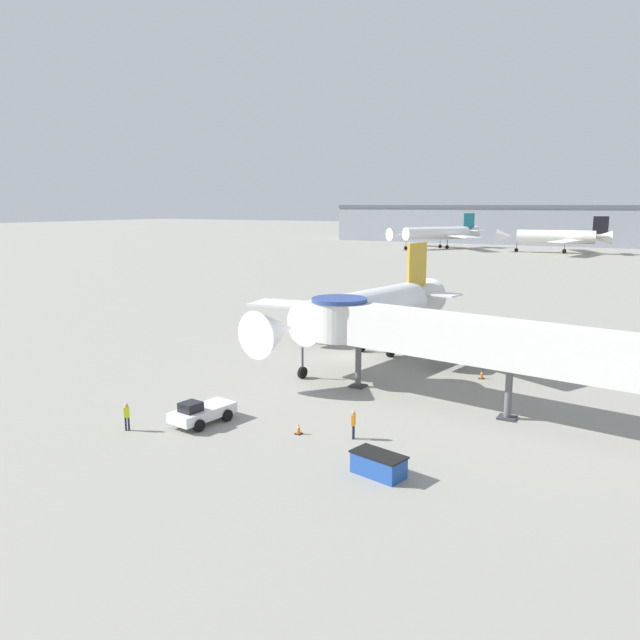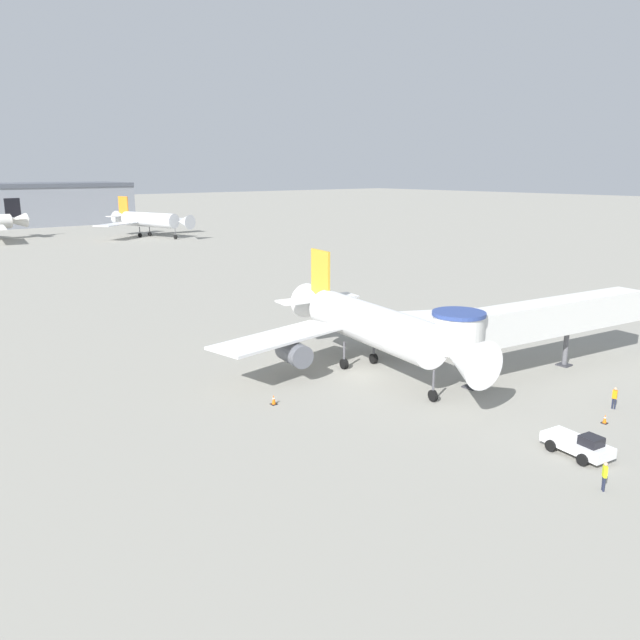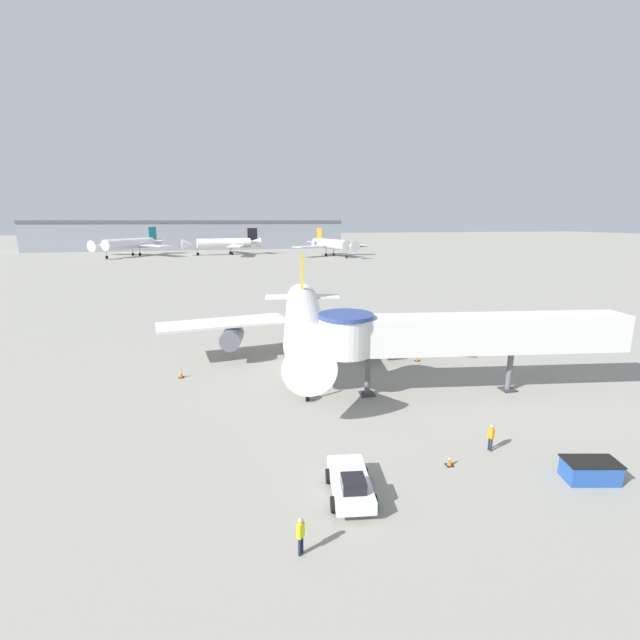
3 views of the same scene
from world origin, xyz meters
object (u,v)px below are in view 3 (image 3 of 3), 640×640
main_airplane (304,321)px  background_jet_black_tail (226,243)px  pushback_tug_white (351,484)px  jet_bridge (454,334)px  traffic_cone_starboard_wing (417,358)px  traffic_cone_port_wing (181,374)px  service_container_blue (590,470)px  traffic_cone_apron_front (450,460)px  ground_crew_marshaller (301,534)px  background_jet_orange_tail (332,244)px  ground_crew_wing_walker (491,436)px  background_jet_teal_tail (131,244)px

main_airplane → background_jet_black_tail: (-4.55, 133.56, 0.38)m
pushback_tug_white → jet_bridge: bearing=51.4°
main_airplane → traffic_cone_starboard_wing: (10.60, -1.92, -3.74)m
traffic_cone_port_wing → service_container_blue: bearing=-43.0°
traffic_cone_starboard_wing → traffic_cone_apron_front: 17.99m
pushback_tug_white → background_jet_black_tail: size_ratio=0.13×
main_airplane → ground_crew_marshaller: size_ratio=16.49×
jet_bridge → traffic_cone_starboard_wing: 8.79m
main_airplane → traffic_cone_port_wing: bearing=-163.1°
service_container_blue → background_jet_black_tail: background_jet_black_tail is taller
traffic_cone_starboard_wing → background_jet_orange_tail: background_jet_orange_tail is taller
pushback_tug_white → traffic_cone_starboard_wing: (12.30, 18.24, -0.39)m
jet_bridge → background_jet_orange_tail: background_jet_orange_tail is taller
main_airplane → service_container_blue: size_ratio=9.34×
background_jet_black_tail → jet_bridge: bearing=-2.2°
service_container_blue → traffic_cone_apron_front: service_container_blue is taller
ground_crew_marshaller → ground_crew_wing_walker: 13.36m
ground_crew_marshaller → background_jet_teal_tail: (-34.13, 157.74, 3.65)m
ground_crew_wing_walker → background_jet_teal_tail: bearing=-175.8°
ground_crew_marshaller → traffic_cone_apron_front: bearing=162.6°
traffic_cone_starboard_wing → traffic_cone_apron_front: (-6.19, -16.89, -0.01)m
pushback_tug_white → traffic_cone_port_wing: size_ratio=5.81×
pushback_tug_white → background_jet_black_tail: bearing=99.5°
traffic_cone_apron_front → background_jet_orange_tail: 138.20m
traffic_cone_starboard_wing → ground_crew_wing_walker: 16.31m
pushback_tug_white → background_jet_orange_tail: bearing=84.0°
traffic_cone_apron_front → background_jet_orange_tail: size_ratio=0.02×
traffic_cone_apron_front → background_jet_orange_tail: bearing=77.9°
traffic_cone_starboard_wing → traffic_cone_apron_front: size_ratio=1.04×
ground_crew_wing_walker → background_jet_black_tail: size_ratio=0.05×
traffic_cone_apron_front → background_jet_black_tail: size_ratio=0.02×
traffic_cone_starboard_wing → background_jet_black_tail: 136.39m
jet_bridge → background_jet_orange_tail: size_ratio=0.80×
ground_crew_wing_walker → traffic_cone_port_wing: bearing=-144.5°
main_airplane → background_jet_teal_tail: 140.00m
traffic_cone_port_wing → background_jet_black_tail: bearing=87.3°
traffic_cone_port_wing → ground_crew_marshaller: (6.29, -21.86, 0.61)m
main_airplane → traffic_cone_apron_front: bearing=-67.1°
background_jet_teal_tail → jet_bridge: bearing=-37.5°
background_jet_orange_tail → main_airplane: bearing=-123.0°
traffic_cone_starboard_wing → background_jet_teal_tail: background_jet_teal_tail is taller
service_container_blue → ground_crew_wing_walker: (-3.23, 3.78, 0.39)m
traffic_cone_apron_front → ground_crew_marshaller: (-9.14, -4.44, 0.66)m
service_container_blue → background_jet_black_tail: 156.06m
traffic_cone_port_wing → jet_bridge: bearing=-21.3°
traffic_cone_port_wing → main_airplane: bearing=7.2°
pushback_tug_white → traffic_cone_apron_front: 6.26m
traffic_cone_apron_front → ground_crew_marshaller: ground_crew_marshaller is taller
main_airplane → pushback_tug_white: bearing=-85.1°
pushback_tug_white → service_container_blue: 12.54m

